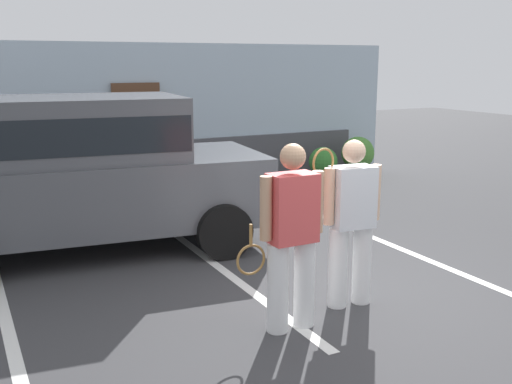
# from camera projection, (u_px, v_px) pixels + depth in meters

# --- Properties ---
(ground_plane) EXTENTS (40.00, 40.00, 0.00)m
(ground_plane) POSITION_uv_depth(u_px,v_px,m) (359.00, 308.00, 6.15)
(ground_plane) COLOR #38383A
(parking_stripe_0) EXTENTS (0.12, 4.40, 0.01)m
(parking_stripe_0) POSITION_uv_depth(u_px,v_px,m) (4.00, 314.00, 5.98)
(parking_stripe_0) COLOR silver
(parking_stripe_0) RESTS_ON ground_plane
(parking_stripe_1) EXTENTS (0.12, 4.40, 0.01)m
(parking_stripe_1) POSITION_uv_depth(u_px,v_px,m) (229.00, 275.00, 7.09)
(parking_stripe_1) COLOR silver
(parking_stripe_1) RESTS_ON ground_plane
(parking_stripe_2) EXTENTS (0.12, 4.40, 0.01)m
(parking_stripe_2) POSITION_uv_depth(u_px,v_px,m) (393.00, 246.00, 8.21)
(parking_stripe_2) COLOR silver
(parking_stripe_2) RESTS_ON ground_plane
(house_frontage) EXTENTS (10.31, 0.40, 2.83)m
(house_frontage) POSITION_uv_depth(u_px,v_px,m) (158.00, 123.00, 11.46)
(house_frontage) COLOR silver
(house_frontage) RESTS_ON ground_plane
(parked_suv) EXTENTS (4.79, 2.59, 2.05)m
(parked_suv) POSITION_uv_depth(u_px,v_px,m) (80.00, 167.00, 7.76)
(parked_suv) COLOR #4C4F54
(parked_suv) RESTS_ON ground_plane
(tennis_player_man) EXTENTS (0.91, 0.28, 1.77)m
(tennis_player_man) POSITION_uv_depth(u_px,v_px,m) (291.00, 236.00, 5.49)
(tennis_player_man) COLOR white
(tennis_player_man) RESTS_ON ground_plane
(tennis_player_woman) EXTENTS (0.78, 0.31, 1.73)m
(tennis_player_woman) POSITION_uv_depth(u_px,v_px,m) (351.00, 221.00, 6.05)
(tennis_player_woman) COLOR white
(tennis_player_woman) RESTS_ON ground_plane
(potted_plant_by_porch) EXTENTS (0.59, 0.59, 0.78)m
(potted_plant_by_porch) POSITION_uv_depth(u_px,v_px,m) (323.00, 164.00, 12.17)
(potted_plant_by_porch) COLOR #9E5638
(potted_plant_by_porch) RESTS_ON ground_plane
(potted_plant_secondary) EXTENTS (0.70, 0.70, 0.92)m
(potted_plant_secondary) POSITION_uv_depth(u_px,v_px,m) (358.00, 156.00, 12.69)
(potted_plant_secondary) COLOR #9E5638
(potted_plant_secondary) RESTS_ON ground_plane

